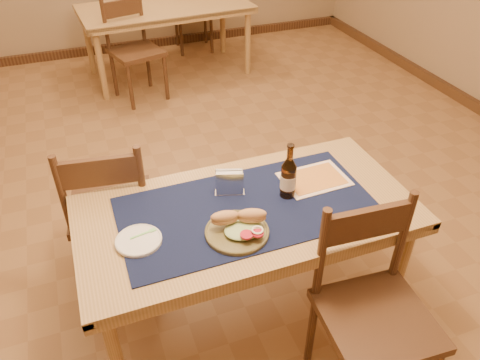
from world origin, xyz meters
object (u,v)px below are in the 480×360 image
object	(u,v)px
chair_main_near	(373,308)
sandwich_plate	(239,228)
napkin_holder	(230,183)
back_table	(165,13)
beer_bottle	(288,177)
main_table	(247,222)
chair_main_far	(111,207)

from	to	relation	value
chair_main_near	sandwich_plate	world-z (taller)	chair_main_near
chair_main_near	napkin_holder	distance (m)	0.86
back_table	beer_bottle	xyz separation A→B (m)	(-0.17, -3.36, 0.19)
main_table	sandwich_plate	bearing A→B (deg)	-123.56
main_table	back_table	bearing A→B (deg)	83.41
back_table	sandwich_plate	distance (m)	3.56
chair_main_far	beer_bottle	bearing A→B (deg)	-32.64
main_table	napkin_holder	world-z (taller)	napkin_holder
back_table	napkin_holder	bearing A→B (deg)	-97.56
chair_main_near	napkin_holder	size ratio (longest dim) A/B	6.49
napkin_holder	chair_main_near	bearing A→B (deg)	-59.59
main_table	chair_main_far	bearing A→B (deg)	137.65
main_table	beer_bottle	bearing A→B (deg)	6.14
chair_main_far	beer_bottle	world-z (taller)	beer_bottle
back_table	chair_main_far	distance (m)	3.01
sandwich_plate	beer_bottle	xyz separation A→B (m)	(0.32, 0.17, 0.08)
main_table	chair_main_far	size ratio (longest dim) A/B	1.64
main_table	sandwich_plate	xyz separation A→B (m)	(-0.10, -0.15, 0.12)
back_table	chair_main_near	bearing A→B (deg)	-90.30
chair_main_near	beer_bottle	distance (m)	0.70
chair_main_far	chair_main_near	world-z (taller)	chair_main_near
chair_main_far	sandwich_plate	distance (m)	0.90
main_table	napkin_holder	size ratio (longest dim) A/B	10.47
main_table	beer_bottle	xyz separation A→B (m)	(0.22, 0.02, 0.19)
main_table	chair_main_far	xyz separation A→B (m)	(-0.60, 0.55, -0.16)
chair_main_far	chair_main_near	bearing A→B (deg)	-48.75
chair_main_far	sandwich_plate	xyz separation A→B (m)	(0.50, -0.70, 0.28)
back_table	napkin_holder	size ratio (longest dim) A/B	11.79
napkin_holder	sandwich_plate	bearing A→B (deg)	-101.56
main_table	chair_main_near	size ratio (longest dim) A/B	1.61
beer_bottle	chair_main_near	bearing A→B (deg)	-75.32
chair_main_near	napkin_holder	xyz separation A→B (m)	(-0.41, 0.70, 0.30)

